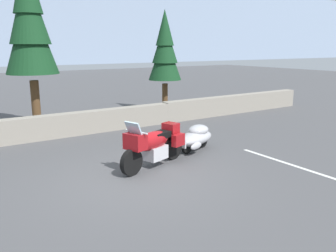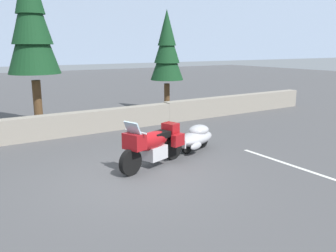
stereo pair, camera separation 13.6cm
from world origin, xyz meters
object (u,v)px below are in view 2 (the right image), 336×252
at_px(car_shaped_trailer, 195,137).
at_px(pine_tree_tall, 31,20).
at_px(touring_motorcycle, 153,144).
at_px(pine_tree_secondary, 167,49).

relative_size(car_shaped_trailer, pine_tree_tall, 0.34).
bearing_deg(touring_motorcycle, pine_tree_tall, 103.15).
relative_size(pine_tree_tall, pine_tree_secondary, 1.35).
distance_m(car_shaped_trailer, pine_tree_secondary, 7.00).
xyz_separation_m(car_shaped_trailer, pine_tree_secondary, (2.75, 5.90, 2.57)).
bearing_deg(touring_motorcycle, pine_tree_secondary, 54.75).
xyz_separation_m(touring_motorcycle, pine_tree_tall, (-1.44, 6.18, 3.41)).
relative_size(touring_motorcycle, pine_tree_secondary, 0.47).
height_order(pine_tree_tall, pine_tree_secondary, pine_tree_tall).
height_order(touring_motorcycle, pine_tree_tall, pine_tree_tall).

